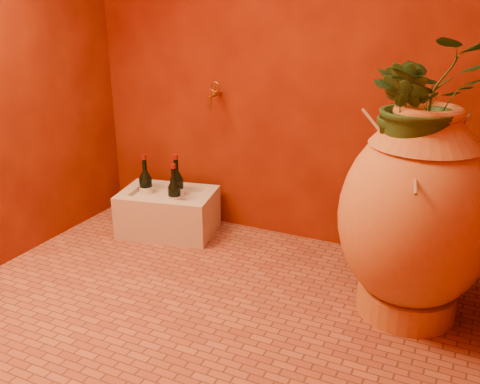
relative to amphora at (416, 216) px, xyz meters
The scene contains 10 objects.
floor 1.05m from the amphora, 152.26° to the right, with size 2.50×2.50×0.00m, color brown.
wall_back 1.26m from the amphora, 145.55° to the left, with size 2.50×0.02×2.50m, color #571305.
amphora is the anchor object (origin of this frame).
stone_basin 1.55m from the amphora, 169.34° to the left, with size 0.63×0.50×0.27m.
wine_bottle_a 1.67m from the amphora, behind, with size 0.08×0.08×0.34m.
wine_bottle_b 1.43m from the amphora, behind, with size 0.08×0.08×0.32m.
wine_bottle_c 1.48m from the amphora, 167.64° to the left, with size 0.09×0.09×0.35m.
wall_tap 1.40m from the amphora, 158.83° to the left, with size 0.07×0.14×0.15m.
plant_main 0.51m from the amphora, 140.69° to the right, with size 0.47×0.41×0.52m, color #1F4117.
plant_side 0.48m from the amphora, 145.83° to the right, with size 0.23×0.18×0.41m, color #1F4117.
Camera 1 is at (1.06, -1.85, 1.40)m, focal length 40.00 mm.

